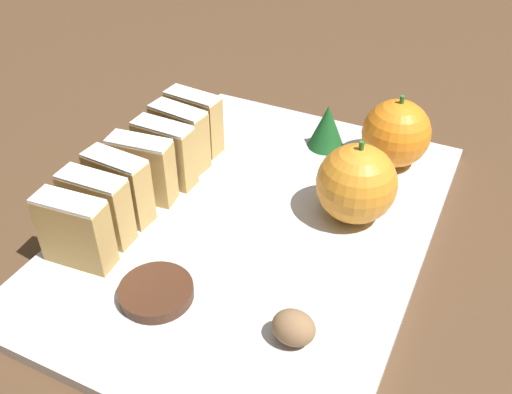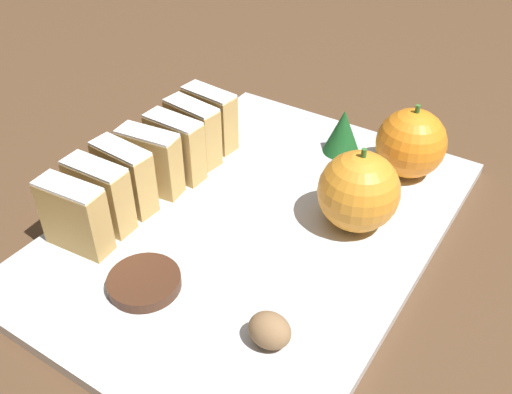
{
  "view_description": "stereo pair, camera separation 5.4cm",
  "coord_description": "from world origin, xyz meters",
  "px_view_note": "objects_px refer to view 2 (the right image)",
  "views": [
    {
      "loc": [
        0.19,
        -0.39,
        0.37
      ],
      "look_at": [
        0.0,
        0.0,
        0.04
      ],
      "focal_mm": 40.0,
      "sensor_mm": 36.0,
      "label": 1
    },
    {
      "loc": [
        0.24,
        -0.36,
        0.37
      ],
      "look_at": [
        0.0,
        0.0,
        0.04
      ],
      "focal_mm": 40.0,
      "sensor_mm": 36.0,
      "label": 2
    }
  ],
  "objects_px": {
    "orange_far": "(359,191)",
    "chocolate_cookie": "(144,282)",
    "orange_near": "(411,143)",
    "walnut": "(270,330)"
  },
  "relations": [
    {
      "from": "walnut",
      "to": "chocolate_cookie",
      "type": "distance_m",
      "value": 0.12
    },
    {
      "from": "orange_near",
      "to": "chocolate_cookie",
      "type": "relative_size",
      "value": 1.31
    },
    {
      "from": "orange_near",
      "to": "walnut",
      "type": "relative_size",
      "value": 2.37
    },
    {
      "from": "orange_near",
      "to": "walnut",
      "type": "height_order",
      "value": "orange_near"
    },
    {
      "from": "orange_near",
      "to": "orange_far",
      "type": "relative_size",
      "value": 0.96
    },
    {
      "from": "orange_near",
      "to": "orange_far",
      "type": "xyz_separation_m",
      "value": [
        -0.01,
        -0.11,
        0.0
      ]
    },
    {
      "from": "walnut",
      "to": "chocolate_cookie",
      "type": "height_order",
      "value": "walnut"
    },
    {
      "from": "orange_far",
      "to": "chocolate_cookie",
      "type": "height_order",
      "value": "orange_far"
    },
    {
      "from": "orange_far",
      "to": "chocolate_cookie",
      "type": "distance_m",
      "value": 0.21
    },
    {
      "from": "orange_near",
      "to": "chocolate_cookie",
      "type": "xyz_separation_m",
      "value": [
        -0.13,
        -0.29,
        -0.03
      ]
    }
  ]
}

